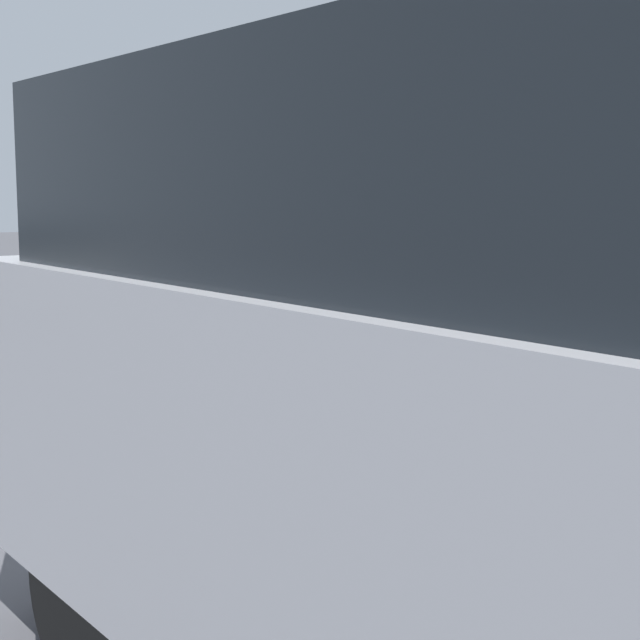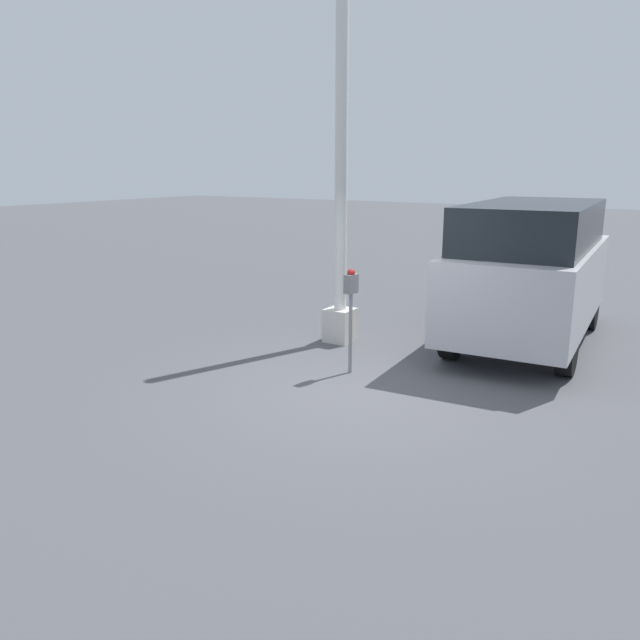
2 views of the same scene
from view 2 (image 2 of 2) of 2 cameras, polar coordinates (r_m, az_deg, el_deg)
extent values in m
plane|color=#4C4C51|center=(8.12, 3.57, -6.53)|extent=(80.00, 80.00, 0.00)
cylinder|color=gray|center=(8.66, 2.80, -1.24)|extent=(0.05, 0.05, 1.14)
cube|color=slate|center=(8.50, 2.85, 3.32)|extent=(0.21, 0.14, 0.26)
sphere|color=maroon|center=(8.48, 2.87, 4.33)|extent=(0.11, 0.11, 0.11)
cube|color=beige|center=(10.29, 1.84, -0.47)|extent=(0.44, 0.44, 0.55)
cylinder|color=silver|center=(9.97, 1.96, 14.65)|extent=(0.20, 0.20, 4.82)
cube|color=#B2B2B7|center=(10.63, 18.64, 3.14)|extent=(4.77, 2.13, 1.22)
cube|color=black|center=(10.39, 18.93, 8.21)|extent=(3.83, 1.93, 0.69)
cube|color=orange|center=(13.03, 17.72, 3.03)|extent=(0.09, 0.12, 0.20)
cylinder|color=black|center=(12.30, 15.92, 1.83)|extent=(0.75, 0.27, 0.74)
cylinder|color=black|center=(12.06, 23.51, 0.96)|extent=(0.75, 0.27, 0.74)
cylinder|color=black|center=(9.57, 11.94, -1.30)|extent=(0.75, 0.27, 0.74)
cylinder|color=black|center=(9.25, 21.69, -2.52)|extent=(0.75, 0.27, 0.74)
camera|label=1|loc=(12.21, 31.00, 7.39)|focal=55.00mm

